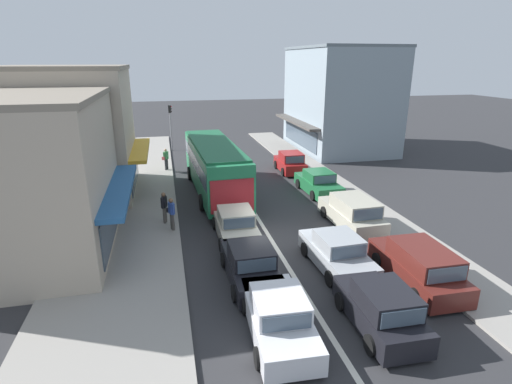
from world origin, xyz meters
The scene contains 21 objects.
ground_plane centered at (0.00, 0.00, 0.00)m, with size 140.00×140.00×0.00m, color #2D2D30.
lane_centre_line centered at (0.00, 4.00, 0.00)m, with size 0.20×28.00×0.01m, color silver.
sidewalk_left centered at (-6.80, 6.00, 0.07)m, with size 5.20×44.00×0.14m, color gray.
kerb_right centered at (6.20, 6.00, 0.06)m, with size 2.80×44.00×0.12m, color gray.
shopfront_corner_near centered at (-10.18, 1.09, 3.41)m, with size 7.11×8.51×6.84m.
shopfront_mid_block centered at (-10.18, 9.21, 3.90)m, with size 8.14×7.48×7.82m.
building_right_far centered at (11.48, 18.63, 4.64)m, with size 8.52×10.88×9.30m.
city_bus centered at (-1.67, 7.68, 1.88)m, with size 3.04×10.94×3.23m.
sedan_queue_gap_filler centered at (-1.60, 0.63, 0.66)m, with size 1.93×4.22×1.47m.
sedan_behind_bus_near centered at (-1.72, -3.32, 0.66)m, with size 1.92×4.21×1.47m.
sedan_adjacent_lane_trail centered at (-1.57, -6.67, 0.66)m, with size 2.05×4.28×1.47m.
hatchback_queue_far_back centered at (1.63, -7.08, 0.71)m, with size 1.90×3.74×1.54m.
sedan_behind_bus_mid centered at (1.91, -3.11, 0.66)m, with size 2.01×4.26×1.47m.
parked_wagon_kerb_front centered at (4.41, -4.94, 0.75)m, with size 2.02×4.54×1.58m.
parked_wagon_kerb_second centered at (4.42, 0.69, 0.75)m, with size 2.00×4.53×1.58m.
parked_sedan_kerb_third centered at (4.73, 6.17, 0.66)m, with size 2.00×4.25×1.47m.
parked_hatchback_kerb_rear centered at (4.54, 11.44, 0.71)m, with size 1.90×3.75×1.54m.
traffic_light_downstreet centered at (-3.99, 21.20, 2.85)m, with size 0.33×0.24×4.20m.
pedestrian_with_handbag_near centered at (-4.63, 13.64, 1.07)m, with size 0.51×0.59×1.63m.
pedestrian_browsing_midblock centered at (-4.52, 2.02, 1.07)m, with size 0.42×0.64×1.63m.
pedestrian_far_walker centered at (-4.86, 3.01, 1.07)m, with size 0.32×0.55×1.63m.
Camera 1 is at (-4.56, -16.60, 8.11)m, focal length 28.00 mm.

